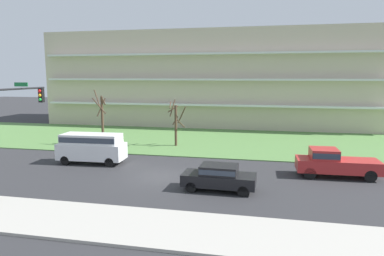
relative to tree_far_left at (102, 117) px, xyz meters
name	(u,v)px	position (x,y,z in m)	size (l,w,h in m)	color
ground	(160,177)	(8.93, -9.51, -2.83)	(160.00, 160.00, 0.00)	#2D2D30
sidewalk_curb_near	(109,223)	(8.93, -17.51, -2.76)	(80.00, 4.00, 0.15)	#ADA89E
grass_lawn_strip	(199,140)	(8.93, 4.49, -2.79)	(80.00, 16.00, 0.08)	#547F42
apartment_building	(218,79)	(8.93, 19.19, 3.60)	(46.88, 14.37, 12.86)	beige
tree_far_left	(102,117)	(0.00, 0.00, 0.00)	(1.44, 1.42, 5.56)	#4C3828
tree_left	(176,122)	(7.36, 0.95, -0.43)	(1.87, 1.86, 4.60)	#4C3828
pickup_red_near_left	(334,162)	(20.58, -7.02, -1.82)	(5.45, 2.15, 1.95)	#B22828
van_white_center_left	(92,146)	(2.55, -7.01, -1.44)	(5.28, 2.23, 2.36)	white
sedan_black_center_right	(219,176)	(13.28, -11.51, -1.96)	(4.45, 1.93, 1.57)	black
traffic_signal_mast	(11,119)	(1.64, -14.53, 1.59)	(0.90, 4.87, 6.52)	black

